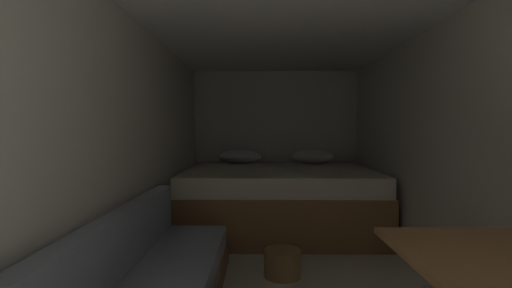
% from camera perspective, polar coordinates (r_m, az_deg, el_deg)
% --- Properties ---
extents(wall_back, '(2.41, 0.05, 2.02)m').
position_cam_1_polar(wall_back, '(5.23, 3.05, 0.33)').
color(wall_back, silver).
rests_on(wall_back, ground).
extents(wall_left, '(0.05, 5.27, 2.02)m').
position_cam_1_polar(wall_left, '(2.74, -19.86, -1.71)').
color(wall_left, silver).
rests_on(wall_left, ground).
extents(wall_right, '(0.05, 5.27, 2.02)m').
position_cam_1_polar(wall_right, '(2.93, 29.28, -1.62)').
color(wall_right, silver).
rests_on(wall_right, ground).
extents(ceiling_slab, '(2.41, 5.27, 0.05)m').
position_cam_1_polar(ceiling_slab, '(2.71, 5.66, 20.57)').
color(ceiling_slab, white).
rests_on(ceiling_slab, wall_left).
extents(bed, '(2.19, 1.72, 0.92)m').
position_cam_1_polar(bed, '(4.39, 3.55, -8.47)').
color(bed, olive).
rests_on(bed, ground).
extents(dinette_table, '(0.68, 0.63, 0.77)m').
position_cam_1_polar(dinette_table, '(1.61, 33.70, -17.68)').
color(dinette_table, olive).
rests_on(dinette_table, ground).
extents(wicker_basket, '(0.30, 0.30, 0.22)m').
position_cam_1_polar(wicker_basket, '(3.11, 4.16, -18.09)').
color(wicker_basket, olive).
rests_on(wicker_basket, ground).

